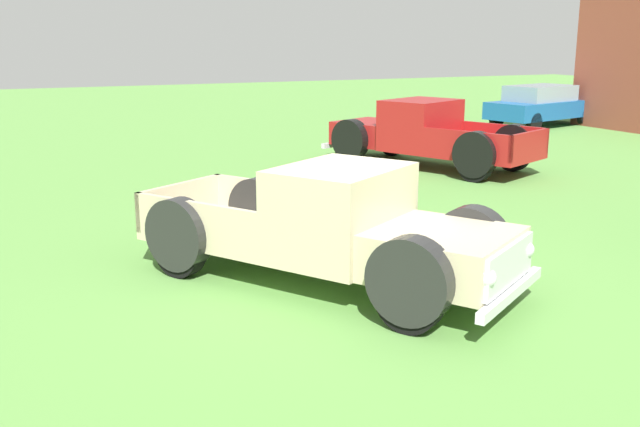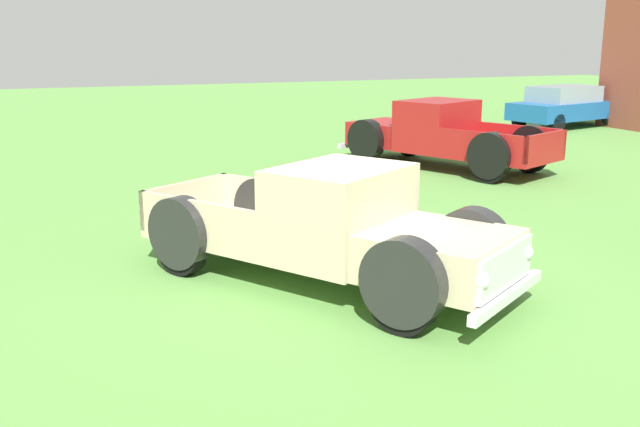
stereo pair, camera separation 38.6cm
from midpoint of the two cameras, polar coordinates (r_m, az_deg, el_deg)
ground_plane at (r=9.42m, az=3.49°, el=-5.28°), size 80.00×80.00×0.00m
pickup_truck_foreground at (r=8.97m, az=3.10°, el=-1.40°), size 5.17×4.09×1.53m
pickup_truck_behind_right at (r=17.81m, az=9.57°, el=6.10°), size 5.53×3.73×1.60m
sedan_distant_a at (r=26.75m, az=19.10°, el=8.01°), size 2.65×4.55×1.43m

